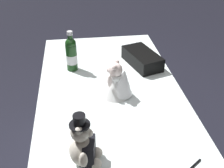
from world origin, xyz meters
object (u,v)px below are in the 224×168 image
(teddy_bear_bride, at_px, (118,82))
(teddy_bear_groom, at_px, (84,146))
(signing_pen, at_px, (192,167))
(gift_case_black, at_px, (142,58))
(champagne_bottle, at_px, (71,54))

(teddy_bear_bride, bearing_deg, teddy_bear_groom, -24.10)
(teddy_bear_bride, distance_m, signing_pen, 0.68)
(teddy_bear_groom, relative_size, gift_case_black, 0.75)
(teddy_bear_groom, xyz_separation_m, signing_pen, (0.10, 0.49, -0.10))
(champagne_bottle, height_order, gift_case_black, champagne_bottle)
(teddy_bear_groom, height_order, champagne_bottle, champagne_bottle)
(gift_case_black, bearing_deg, teddy_bear_groom, -27.82)
(champagne_bottle, height_order, signing_pen, champagne_bottle)
(teddy_bear_groom, height_order, teddy_bear_bride, teddy_bear_groom)
(signing_pen, bearing_deg, teddy_bear_bride, -158.08)
(teddy_bear_bride, height_order, signing_pen, teddy_bear_bride)
(champagne_bottle, xyz_separation_m, signing_pen, (0.99, 0.53, -0.12))
(champagne_bottle, bearing_deg, signing_pen, 28.07)
(teddy_bear_groom, height_order, signing_pen, teddy_bear_groom)
(teddy_bear_groom, bearing_deg, teddy_bear_bride, 155.90)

